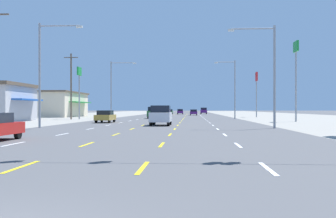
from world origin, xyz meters
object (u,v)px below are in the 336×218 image
suv_center_turn_near (161,115)px  sedan_inner_right_far (194,112)px  suv_far_right_distant_a (204,111)px  hatchback_center_turn_farther (180,112)px  streetlight_left_row_1 (114,85)px  sedan_far_left_mid (105,116)px  streetlight_left_row_0 (44,67)px  streetlight_right_row_0 (269,68)px  sedan_inner_left_farthest (170,112)px  streetlight_right_row_1 (233,86)px  suv_inner_left_midfar (154,112)px  pole_sign_right_row_2 (256,84)px  pole_sign_left_row_2 (79,81)px  pole_sign_right_row_1 (296,62)px

suv_center_turn_near → sedan_inner_right_far: (3.54, 63.28, -0.27)m
suv_center_turn_near → suv_far_right_distant_a: (6.81, 89.78, 0.00)m
hatchback_center_turn_farther → streetlight_left_row_1: streetlight_left_row_1 is taller
sedan_far_left_mid → sedan_inner_right_far: size_ratio=1.00×
hatchback_center_turn_farther → streetlight_left_row_0: 89.00m
streetlight_right_row_0 → streetlight_left_row_1: (-19.42, 32.56, 0.43)m
streetlight_left_row_1 → suv_center_turn_near: bearing=-70.0°
sedan_inner_left_farthest → suv_far_right_distant_a: suv_far_right_distant_a is taller
streetlight_right_row_0 → sedan_inner_left_farthest: bearing=98.2°
streetlight_left_row_1 → streetlight_right_row_1: (19.54, 0.00, -0.10)m
suv_inner_left_midfar → pole_sign_right_row_2: pole_sign_right_row_2 is taller
streetlight_right_row_0 → sedan_inner_right_far: bearing=95.0°
suv_center_turn_near → streetlight_left_row_0: size_ratio=0.54×
suv_center_turn_near → sedan_inner_right_far: 63.38m
hatchback_center_turn_farther → pole_sign_left_row_2: size_ratio=0.48×
pole_sign_right_row_1 → suv_far_right_distant_a: bearing=97.2°
pole_sign_right_row_2 → suv_center_turn_near: bearing=-111.0°
sedan_inner_right_far → pole_sign_right_row_1: bearing=-75.5°
streetlight_left_row_0 → suv_inner_left_midfar: bearing=79.6°
streetlight_right_row_1 → streetlight_left_row_1: bearing=180.0°
suv_far_right_distant_a → streetlight_right_row_1: 63.12m
sedan_far_left_mid → sedan_inner_right_far: bearing=79.0°
suv_far_right_distant_a → streetlight_right_row_1: size_ratio=0.52×
sedan_inner_left_farthest → pole_sign_right_row_1: pole_sign_right_row_1 is taller
sedan_inner_right_far → suv_far_right_distant_a: (3.26, 26.50, 0.27)m
pole_sign_left_row_2 → streetlight_right_row_1: 24.58m
suv_inner_left_midfar → pole_sign_right_row_1: pole_sign_right_row_1 is taller
sedan_far_left_mid → pole_sign_left_row_2: bearing=115.6°
sedan_inner_right_far → streetlight_left_row_1: size_ratio=0.47×
pole_sign_right_row_2 → streetlight_right_row_0: pole_sign_right_row_2 is taller
suv_inner_left_midfar → suv_center_turn_near: bearing=-83.5°
pole_sign_right_row_2 → pole_sign_right_row_1: bearing=-88.3°
sedan_far_left_mid → hatchback_center_turn_farther: size_ratio=1.15×
suv_far_right_distant_a → pole_sign_left_row_2: 70.25m
streetlight_right_row_1 → pole_sign_left_row_2: bearing=-171.0°
streetlight_left_row_1 → suv_inner_left_midfar: bearing=23.5°
suv_center_turn_near → pole_sign_left_row_2: pole_sign_left_row_2 is taller
suv_far_right_distant_a → streetlight_right_row_0: (2.83, -95.46, 4.07)m
streetlight_left_row_1 → pole_sign_left_row_2: bearing=-140.8°
pole_sign_left_row_2 → streetlight_right_row_1: bearing=9.0°
sedan_inner_right_far → streetlight_left_row_1: (-13.32, -36.39, 4.77)m
sedan_inner_left_farthest → streetlight_right_row_1: 60.19m
sedan_inner_right_far → pole_sign_right_row_1: 52.17m
suv_center_turn_near → streetlight_right_row_0: streetlight_right_row_0 is taller
streetlight_right_row_0 → streetlight_left_row_1: size_ratio=0.92×
suv_inner_left_midfar → pole_sign_right_row_1: (19.85, -16.47, 6.61)m
suv_center_turn_near → streetlight_left_row_0: bearing=-150.0°
suv_center_turn_near → pole_sign_right_row_2: bearing=69.0°
pole_sign_left_row_2 → sedan_inner_right_far: bearing=65.8°
suv_far_right_distant_a → streetlight_right_row_0: size_ratio=0.56×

